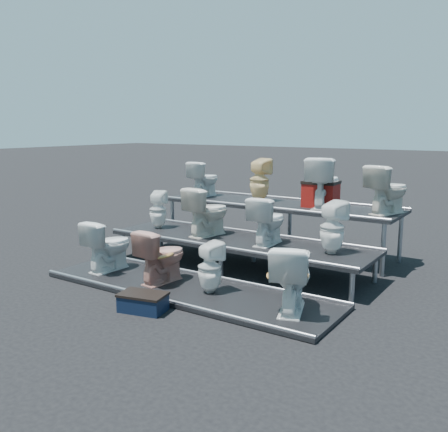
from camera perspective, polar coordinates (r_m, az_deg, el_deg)
The scene contains 18 objects.
ground at distance 7.80m, azimuth 1.63°, elevation -6.02°, with size 80.00×80.00×0.00m, color black.
tier_front at distance 6.77m, azimuth -4.26°, elevation -8.35°, with size 4.20×1.20×0.06m, color black.
tier_mid at distance 7.74m, azimuth 1.64°, elevation -4.39°, with size 4.20×1.20×0.46m, color black.
tier_back at distance 8.79m, azimuth 6.14°, elevation -1.31°, with size 4.20×1.20×0.86m, color black.
toilet_0 at distance 7.62m, azimuth -13.10°, elevation -3.26°, with size 0.42×0.74×0.76m, color white.
toilet_1 at distance 6.92m, azimuth -7.14°, elevation -4.51°, with size 0.42×0.73×0.75m, color tan.
toilet_2 at distance 6.45m, azimuth -1.64°, elevation -5.88°, with size 0.30×0.31×0.67m, color white.
toilet_3 at distance 5.86m, azimuth 7.72°, elevation -6.95°, with size 0.45×0.79×0.81m, color white.
toilet_4 at distance 8.57m, azimuth -7.55°, elevation 0.73°, with size 0.29×0.29×0.64m, color white.
toilet_5 at distance 7.92m, azimuth -1.91°, elevation 0.54°, with size 0.43×0.76×0.78m, color silver.
toilet_6 at distance 7.36m, azimuth 5.03°, elevation -0.51°, with size 0.40×0.70×0.71m, color white.
toilet_7 at distance 6.95m, azimuth 12.27°, elevation -1.28°, with size 0.33×0.34×0.73m, color white.
toilet_8 at distance 9.50m, azimuth -2.26°, elevation 4.26°, with size 0.37×0.65×0.66m, color white.
toilet_9 at distance 8.84m, azimuth 4.09°, elevation 4.12°, with size 0.34×0.35×0.76m, color #EECF8E.
toilet_10 at distance 8.32m, azimuth 11.36°, elevation 3.79°, with size 0.47×0.82×0.83m, color white.
toilet_11 at distance 7.99m, azimuth 18.22°, elevation 2.90°, with size 0.42×0.73×0.75m, color silver.
red_crate at distance 8.41m, azimuth 10.99°, elevation 2.34°, with size 0.54×0.43×0.39m, color maroon.
step_stool at distance 6.13m, azimuth -9.23°, elevation -9.83°, with size 0.54×0.32×0.19m, color black.
Camera 1 is at (3.95, -6.35, 2.20)m, focal length 40.00 mm.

